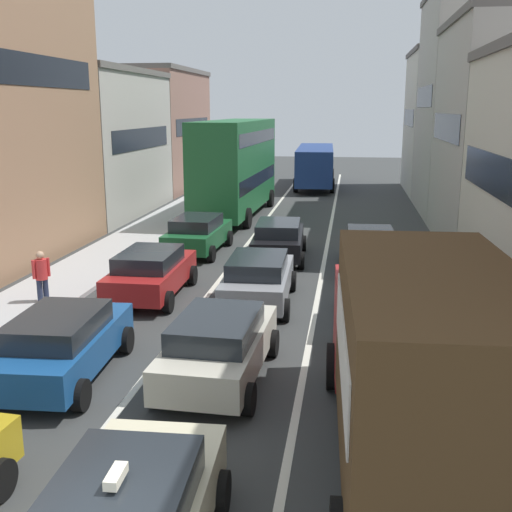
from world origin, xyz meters
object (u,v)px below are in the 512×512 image
object	(u,v)px
wagon_left_lane_second	(62,343)
bus_mid_queue_primary	(236,164)
sedan_centre_lane_second	(219,345)
coupe_centre_lane_fourth	(279,239)
hatchback_centre_lane_third	(258,278)
sedan_right_lane_behind_truck	(376,299)
sedan_left_lane_fourth	(198,233)
bus_far_queue_secondary	(315,163)
pedestrian_near_kerb	(42,275)
removalist_box_truck	(419,357)
sedan_left_lane_third	(151,272)
wagon_right_lane_far	(370,248)

from	to	relation	value
wagon_left_lane_second	bus_mid_queue_primary	world-z (taller)	bus_mid_queue_primary
sedan_centre_lane_second	coupe_centre_lane_fourth	xyz separation A→B (m)	(-0.00, 11.03, 0.00)
coupe_centre_lane_fourth	bus_mid_queue_primary	bearing A→B (deg)	17.07
hatchback_centre_lane_third	sedan_right_lane_behind_truck	distance (m)	3.69
sedan_left_lane_fourth	bus_mid_queue_primary	xyz separation A→B (m)	(-0.04, 8.64, 2.03)
wagon_left_lane_second	bus_far_queue_secondary	distance (m)	34.31
sedan_left_lane_fourth	bus_far_queue_secondary	size ratio (longest dim) A/B	0.41
hatchback_centre_lane_third	sedan_right_lane_behind_truck	bearing A→B (deg)	-115.97
pedestrian_near_kerb	sedan_left_lane_fourth	bearing A→B (deg)	108.34
removalist_box_truck	sedan_left_lane_third	distance (m)	11.12
coupe_centre_lane_fourth	sedan_left_lane_fourth	world-z (taller)	same
sedan_left_lane_third	sedan_left_lane_fourth	world-z (taller)	same
bus_mid_queue_primary	sedan_right_lane_behind_truck	bearing A→B (deg)	-155.62
sedan_right_lane_behind_truck	coupe_centre_lane_fourth	bearing A→B (deg)	26.11
sedan_right_lane_behind_truck	bus_far_queue_secondary	size ratio (longest dim) A/B	0.41
removalist_box_truck	sedan_left_lane_fourth	distance (m)	16.25
removalist_box_truck	sedan_left_lane_fourth	bearing A→B (deg)	23.23
sedan_left_lane_third	bus_mid_queue_primary	distance (m)	14.85
hatchback_centre_lane_third	pedestrian_near_kerb	world-z (taller)	pedestrian_near_kerb
wagon_right_lane_far	bus_mid_queue_primary	bearing A→B (deg)	31.35
bus_mid_queue_primary	wagon_right_lane_far	bearing A→B (deg)	-144.81
coupe_centre_lane_fourth	sedan_centre_lane_second	bearing A→B (deg)	177.12
coupe_centre_lane_fourth	sedan_right_lane_behind_truck	xyz separation A→B (m)	(3.41, -7.20, 0.00)
sedan_left_lane_fourth	bus_far_queue_secondary	xyz separation A→B (m)	(3.40, 22.07, 0.96)
removalist_box_truck	hatchback_centre_lane_third	xyz separation A→B (m)	(-3.72, 8.28, -1.18)
hatchback_centre_lane_third	coupe_centre_lane_fourth	bearing A→B (deg)	-1.08
bus_far_queue_secondary	sedan_left_lane_fourth	bearing A→B (deg)	169.15
sedan_left_lane_third	coupe_centre_lane_fourth	distance (m)	6.38
sedan_left_lane_fourth	sedan_right_lane_behind_truck	xyz separation A→B (m)	(6.73, -7.82, 0.00)
sedan_left_lane_fourth	wagon_right_lane_far	distance (m)	6.97
sedan_left_lane_fourth	sedan_right_lane_behind_truck	size ratio (longest dim) A/B	1.01
bus_far_queue_secondary	removalist_box_truck	bearing A→B (deg)	-176.34
sedan_centre_lane_second	bus_far_queue_secondary	bearing A→B (deg)	1.91
sedan_left_lane_third	bus_far_queue_secondary	size ratio (longest dim) A/B	0.41
sedan_centre_lane_second	wagon_right_lane_far	xyz separation A→B (m)	(3.43, 9.91, 0.00)
removalist_box_truck	sedan_left_lane_third	size ratio (longest dim) A/B	1.81
sedan_left_lane_third	pedestrian_near_kerb	bearing A→B (deg)	114.68
sedan_centre_lane_second	wagon_left_lane_second	distance (m)	3.36
wagon_right_lane_far	bus_far_queue_secondary	xyz separation A→B (m)	(-3.35, 23.82, 0.96)
sedan_left_lane_third	sedan_left_lane_fourth	size ratio (longest dim) A/B	0.99
sedan_left_lane_fourth	pedestrian_near_kerb	distance (m)	7.96
sedan_left_lane_third	sedan_left_lane_fourth	xyz separation A→B (m)	(-0.02, 6.07, 0.00)
coupe_centre_lane_fourth	sedan_left_lane_fourth	distance (m)	3.38
hatchback_centre_lane_third	pedestrian_near_kerb	size ratio (longest dim) A/B	2.62
sedan_left_lane_fourth	bus_mid_queue_primary	bearing A→B (deg)	2.42
removalist_box_truck	bus_far_queue_secondary	bearing A→B (deg)	3.03
sedan_centre_lane_second	pedestrian_near_kerb	world-z (taller)	pedestrian_near_kerb
hatchback_centre_lane_third	coupe_centre_lane_fourth	xyz separation A→B (m)	(-0.05, 5.68, 0.00)
sedan_left_lane_third	bus_far_queue_secondary	world-z (taller)	bus_far_queue_secondary
sedan_left_lane_fourth	wagon_right_lane_far	bearing A→B (deg)	-102.31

